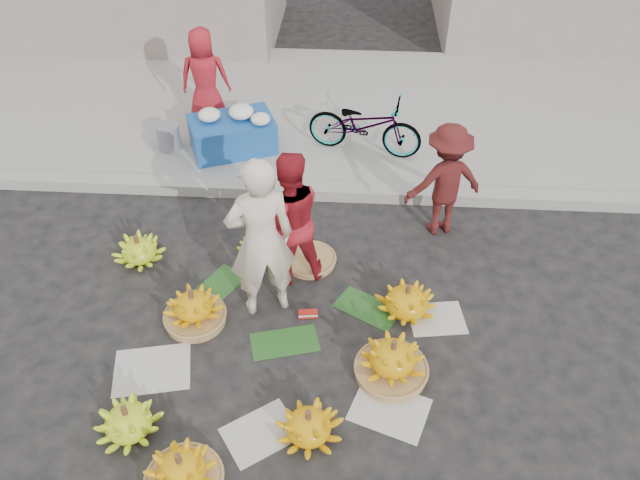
# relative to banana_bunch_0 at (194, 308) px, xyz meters

# --- Properties ---
(ground) EXTENTS (80.00, 80.00, 0.00)m
(ground) POSITION_rel_banana_bunch_0_xyz_m (1.02, -0.03, -0.18)
(ground) COLOR black
(ground) RESTS_ON ground
(curb) EXTENTS (40.00, 0.25, 0.15)m
(curb) POSITION_rel_banana_bunch_0_xyz_m (1.02, 2.17, -0.10)
(curb) COLOR gray
(curb) RESTS_ON ground
(sidewalk) EXTENTS (40.00, 4.00, 0.12)m
(sidewalk) POSITION_rel_banana_bunch_0_xyz_m (1.02, 4.27, -0.12)
(sidewalk) COLOR gray
(sidewalk) RESTS_ON ground
(newspaper_scatter) EXTENTS (3.20, 1.80, 0.00)m
(newspaper_scatter) POSITION_rel_banana_bunch_0_xyz_m (1.02, -0.83, -0.18)
(newspaper_scatter) COLOR beige
(newspaper_scatter) RESTS_ON ground
(banana_leaves) EXTENTS (2.00, 1.00, 0.00)m
(banana_leaves) POSITION_rel_banana_bunch_0_xyz_m (0.92, 0.17, -0.18)
(banana_leaves) COLOR #1B4A18
(banana_leaves) RESTS_ON ground
(banana_bunch_0) EXTENTS (0.61, 0.61, 0.43)m
(banana_bunch_0) POSITION_rel_banana_bunch_0_xyz_m (0.00, 0.00, 0.00)
(banana_bunch_0) COLOR olive
(banana_bunch_0) RESTS_ON ground
(banana_bunch_1) EXTENTS (0.73, 0.73, 0.35)m
(banana_bunch_1) POSITION_rel_banana_bunch_0_xyz_m (-0.28, -1.27, -0.03)
(banana_bunch_1) COLOR #96C21B
(banana_bunch_1) RESTS_ON ground
(banana_bunch_2) EXTENTS (0.68, 0.68, 0.43)m
(banana_bunch_2) POSITION_rel_banana_bunch_0_xyz_m (0.28, -1.72, 0.00)
(banana_bunch_2) COLOR olive
(banana_bunch_2) RESTS_ON ground
(banana_bunch_3) EXTENTS (0.62, 0.62, 0.34)m
(banana_bunch_3) POSITION_rel_banana_bunch_0_xyz_m (1.23, -1.22, -0.03)
(banana_bunch_3) COLOR #E6A90B
(banana_bunch_3) RESTS_ON ground
(banana_bunch_4) EXTENTS (0.66, 0.66, 0.46)m
(banana_bunch_4) POSITION_rel_banana_bunch_0_xyz_m (1.94, -0.53, 0.02)
(banana_bunch_4) COLOR olive
(banana_bunch_4) RESTS_ON ground
(banana_bunch_5) EXTENTS (0.64, 0.64, 0.38)m
(banana_bunch_5) POSITION_rel_banana_bunch_0_xyz_m (2.11, 0.25, -0.01)
(banana_bunch_5) COLOR #E6A90B
(banana_bunch_5) RESTS_ON ground
(banana_bunch_6) EXTENTS (0.60, 0.60, 0.34)m
(banana_bunch_6) POSITION_rel_banana_bunch_0_xyz_m (-0.81, 0.87, -0.03)
(banana_bunch_6) COLOR #96C21B
(banana_bunch_6) RESTS_ON ground
(banana_bunch_7) EXTENTS (0.65, 0.65, 0.36)m
(banana_bunch_7) POSITION_rel_banana_bunch_0_xyz_m (0.55, 0.99, -0.02)
(banana_bunch_7) COLOR #96C21B
(banana_bunch_7) RESTS_ON ground
(basket_spare) EXTENTS (0.73, 0.73, 0.07)m
(basket_spare) POSITION_rel_banana_bunch_0_xyz_m (1.08, 0.93, -0.15)
(basket_spare) COLOR olive
(basket_spare) RESTS_ON ground
(incense_stack) EXTENTS (0.20, 0.09, 0.08)m
(incense_stack) POSITION_rel_banana_bunch_0_xyz_m (1.12, 0.12, -0.13)
(incense_stack) COLOR #B32013
(incense_stack) RESTS_ON ground
(vendor_cream) EXTENTS (0.77, 0.64, 1.79)m
(vendor_cream) POSITION_rel_banana_bunch_0_xyz_m (0.68, 0.25, 0.72)
(vendor_cream) COLOR beige
(vendor_cream) RESTS_ON ground
(vendor_red) EXTENTS (0.88, 0.78, 1.52)m
(vendor_red) POSITION_rel_banana_bunch_0_xyz_m (0.89, 0.74, 0.58)
(vendor_red) COLOR red
(vendor_red) RESTS_ON ground
(man_striped) EXTENTS (1.00, 0.75, 1.38)m
(man_striped) POSITION_rel_banana_bunch_0_xyz_m (2.54, 1.62, 0.51)
(man_striped) COLOR maroon
(man_striped) RESTS_ON ground
(flower_table) EXTENTS (1.26, 1.03, 0.63)m
(flower_table) POSITION_rel_banana_bunch_0_xyz_m (-0.10, 3.00, 0.20)
(flower_table) COLOR #164791
(flower_table) RESTS_ON sidewalk
(grey_bucket) EXTENTS (0.30, 0.30, 0.34)m
(grey_bucket) POSITION_rel_banana_bunch_0_xyz_m (-0.97, 2.97, 0.11)
(grey_bucket) COLOR slate
(grey_bucket) RESTS_ON sidewalk
(flower_vendor) EXTENTS (0.72, 0.51, 1.38)m
(flower_vendor) POSITION_rel_banana_bunch_0_xyz_m (-0.56, 3.69, 0.63)
(flower_vendor) COLOR red
(flower_vendor) RESTS_ON sidewalk
(bicycle) EXTENTS (0.85, 1.60, 0.80)m
(bicycle) POSITION_rel_banana_bunch_0_xyz_m (1.65, 3.06, 0.34)
(bicycle) COLOR gray
(bicycle) RESTS_ON sidewalk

